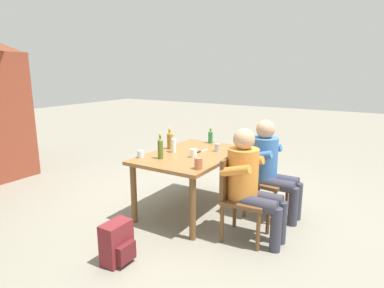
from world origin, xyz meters
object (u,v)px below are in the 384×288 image
bottle_amber (170,140)px  cup_terracotta (198,163)px  chair_near_right (261,176)px  table_knife (202,151)px  cup_steel (217,148)px  backpack_by_near_side (118,243)px  dining_table (192,161)px  bottle_green (210,136)px  cup_white (194,153)px  chair_near_left (239,193)px  cup_glass (141,154)px  bottle_olive (160,148)px  person_in_white_shirt (270,164)px  bottle_clear (173,144)px  person_in_plaid_shirt (250,180)px

bottle_amber → cup_terracotta: bearing=-126.6°
chair_near_right → table_knife: chair_near_right is taller
cup_steel → bottle_amber: bearing=109.3°
backpack_by_near_side → cup_steel: bearing=-6.7°
dining_table → chair_near_right: size_ratio=1.66×
bottle_amber → cup_steel: (0.21, -0.59, -0.07)m
bottle_green → table_knife: bearing=-164.5°
cup_white → chair_near_left: bearing=-105.6°
cup_glass → cup_terracotta: size_ratio=0.71×
cup_white → backpack_by_near_side: bearing=176.0°
bottle_olive → cup_white: (0.25, -0.30, -0.08)m
cup_terracotta → bottle_amber: bearing=53.4°
cup_steel → person_in_white_shirt: bearing=-84.4°
bottle_green → backpack_by_near_side: 2.10m
bottle_green → table_knife: (-0.48, -0.13, -0.09)m
bottle_olive → bottle_amber: 0.48m
chair_near_right → cup_glass: 1.47m
bottle_clear → cup_steel: bearing=-53.5°
bottle_clear → cup_terracotta: size_ratio=1.96×
cup_white → backpack_by_near_side: 1.36m
dining_table → cup_white: cup_white is taller
chair_near_left → backpack_by_near_side: bearing=143.7°
person_in_plaid_shirt → bottle_amber: size_ratio=4.29×
table_knife → cup_steel: bearing=-58.5°
person_in_white_shirt → cup_terracotta: (-0.84, 0.50, 0.14)m
bottle_olive → chair_near_right: bearing=-53.1°
cup_steel → cup_terracotta: 0.79m
dining_table → backpack_by_near_side: bearing=-179.0°
dining_table → bottle_olive: bearing=154.4°
bottle_green → table_knife: size_ratio=0.92×
bottle_olive → cup_glass: bottle_olive is taller
dining_table → bottle_green: bottle_green is taller
cup_steel → cup_terracotta: cup_terracotta is taller
bottle_olive → cup_steel: size_ratio=3.00×
bottle_olive → table_knife: size_ratio=1.23×
person_in_white_shirt → cup_white: size_ratio=11.71×
cup_glass → dining_table: bearing=-41.1°
bottle_olive → cup_white: bearing=-50.1°
table_knife → dining_table: bearing=162.5°
cup_white → bottle_olive: bearing=129.9°
bottle_olive → cup_white: bottle_olive is taller
backpack_by_near_side → bottle_olive: bearing=12.4°
bottle_clear → bottle_olive: size_ratio=0.79×
dining_table → backpack_by_near_side: 1.43m
dining_table → cup_glass: cup_glass is taller
table_knife → bottle_olive: bearing=156.6°
bottle_amber → cup_glass: (-0.53, 0.04, -0.08)m
chair_near_right → cup_white: size_ratio=8.64×
cup_steel → person_in_plaid_shirt: bearing=-131.0°
bottle_amber → table_knife: 0.45m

